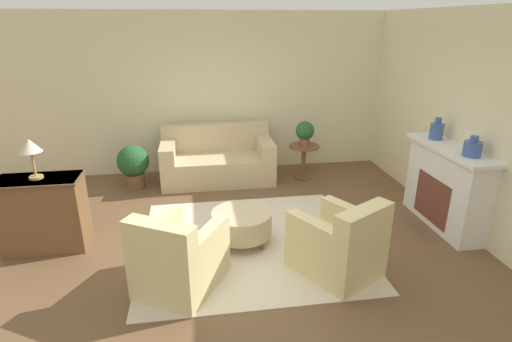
# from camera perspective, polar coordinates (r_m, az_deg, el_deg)

# --- Properties ---
(ground_plane) EXTENTS (16.00, 16.00, 0.00)m
(ground_plane) POSITION_cam_1_polar(r_m,az_deg,el_deg) (5.11, -0.73, -10.15)
(ground_plane) COLOR brown
(wall_back) EXTENTS (9.55, 0.12, 2.80)m
(wall_back) POSITION_cam_1_polar(r_m,az_deg,el_deg) (7.32, -3.98, 10.97)
(wall_back) COLOR beige
(wall_back) RESTS_ON ground_plane
(wall_right) EXTENTS (0.12, 9.63, 2.80)m
(wall_right) POSITION_cam_1_polar(r_m,az_deg,el_deg) (5.71, 29.28, 5.68)
(wall_right) COLOR beige
(wall_right) RESTS_ON ground_plane
(rug) EXTENTS (2.68, 2.55, 0.01)m
(rug) POSITION_cam_1_polar(r_m,az_deg,el_deg) (5.11, -0.73, -10.10)
(rug) COLOR beige
(rug) RESTS_ON ground_plane
(couch) EXTENTS (1.89, 0.93, 0.93)m
(couch) POSITION_cam_1_polar(r_m,az_deg,el_deg) (6.96, -5.53, 1.42)
(couch) COLOR #C6B289
(couch) RESTS_ON ground_plane
(armchair_left) EXTENTS (1.05, 1.11, 0.88)m
(armchair_left) POSITION_cam_1_polar(r_m,az_deg,el_deg) (4.24, -11.03, -12.23)
(armchair_left) COLOR beige
(armchair_left) RESTS_ON rug
(armchair_right) EXTENTS (1.05, 1.11, 0.88)m
(armchair_right) POSITION_cam_1_polar(r_m,az_deg,el_deg) (4.48, 11.84, -10.36)
(armchair_right) COLOR beige
(armchair_right) RESTS_ON rug
(ottoman_table) EXTENTS (0.75, 0.75, 0.40)m
(ottoman_table) POSITION_cam_1_polar(r_m,az_deg,el_deg) (4.99, -2.07, -7.42)
(ottoman_table) COLOR #C6B289
(ottoman_table) RESTS_ON rug
(side_table) EXTENTS (0.53, 0.53, 0.60)m
(side_table) POSITION_cam_1_polar(r_m,az_deg,el_deg) (7.03, 6.85, 2.17)
(side_table) COLOR brown
(side_table) RESTS_ON ground_plane
(fireplace) EXTENTS (0.44, 1.46, 1.11)m
(fireplace) POSITION_cam_1_polar(r_m,az_deg,el_deg) (5.86, 25.52, -1.83)
(fireplace) COLOR white
(fireplace) RESTS_ON ground_plane
(dresser) EXTENTS (0.97, 0.51, 0.91)m
(dresser) POSITION_cam_1_polar(r_m,az_deg,el_deg) (5.43, -28.08, -5.26)
(dresser) COLOR brown
(dresser) RESTS_ON ground_plane
(vase_mantel_near) EXTENTS (0.18, 0.18, 0.30)m
(vase_mantel_near) POSITION_cam_1_polar(r_m,az_deg,el_deg) (5.96, 24.40, 5.28)
(vase_mantel_near) COLOR #38569E
(vase_mantel_near) RESTS_ON fireplace
(vase_mantel_far) EXTENTS (0.21, 0.21, 0.25)m
(vase_mantel_far) POSITION_cam_1_polar(r_m,az_deg,el_deg) (5.38, 28.54, 2.88)
(vase_mantel_far) COLOR #38569E
(vase_mantel_far) RESTS_ON fireplace
(potted_plant_on_side_table) EXTENTS (0.32, 0.32, 0.42)m
(potted_plant_on_side_table) POSITION_cam_1_polar(r_m,az_deg,el_deg) (6.91, 7.00, 5.57)
(potted_plant_on_side_table) COLOR brown
(potted_plant_on_side_table) RESTS_ON side_table
(potted_plant_floor) EXTENTS (0.52, 0.52, 0.71)m
(potted_plant_floor) POSITION_cam_1_polar(r_m,az_deg,el_deg) (6.92, -17.12, 1.02)
(potted_plant_floor) COLOR brown
(potted_plant_floor) RESTS_ON ground_plane
(table_lamp) EXTENTS (0.25, 0.25, 0.47)m
(table_lamp) POSITION_cam_1_polar(r_m,az_deg,el_deg) (5.16, -29.55, 2.84)
(table_lamp) COLOR tan
(table_lamp) RESTS_ON dresser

